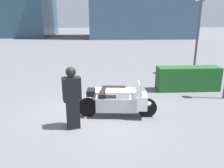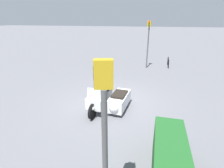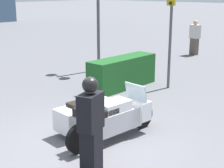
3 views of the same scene
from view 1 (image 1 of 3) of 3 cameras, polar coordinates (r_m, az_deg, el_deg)
The scene contains 5 objects.
ground_plane at distance 7.23m, azimuth -4.45°, elevation -7.96°, with size 160.00×160.00×0.00m, color slate.
police_motorcycle at distance 7.27m, azimuth 1.67°, elevation -3.86°, with size 2.50×1.50×1.14m.
officer_rider at distance 6.14m, azimuth -10.38°, elevation -3.23°, with size 0.55×0.42×1.78m.
hedge_bush_curbside at distance 10.07m, azimuth 19.18°, elevation 1.36°, with size 2.68×0.74×1.03m, color #1E5623.
twin_lamp_post at distance 12.54m, azimuth 22.10°, elevation 17.69°, with size 0.41×1.20×4.30m.
Camera 1 is at (0.18, -6.58, 2.98)m, focal length 35.00 mm.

